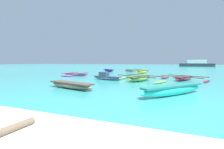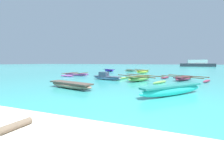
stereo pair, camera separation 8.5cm
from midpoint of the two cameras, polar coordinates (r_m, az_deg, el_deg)
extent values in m
ellipsoid|color=#C657A9|center=(18.31, -13.85, 0.02)|extent=(3.34, 0.66, 0.30)
cube|color=#793C69|center=(18.30, -13.86, 0.36)|extent=(3.08, 0.63, 0.08)
cylinder|color=brown|center=(17.85, -11.96, 0.48)|extent=(0.23, 2.99, 0.07)
cylinder|color=brown|center=(18.76, -15.67, 0.61)|extent=(0.23, 2.99, 0.07)
ellipsoid|color=#C657A9|center=(19.51, -11.17, 0.21)|extent=(1.88, 0.30, 0.20)
ellipsoid|color=#C657A9|center=(17.16, -16.89, -0.50)|extent=(1.88, 0.30, 0.20)
ellipsoid|color=gray|center=(26.39, 8.54, 1.50)|extent=(3.17, 3.00, 0.30)
cube|color=#485B4E|center=(26.38, 8.54, 1.74)|extent=(2.94, 2.78, 0.08)
cylinder|color=brown|center=(26.81, 10.07, 1.89)|extent=(2.21, 2.40, 0.07)
cylinder|color=brown|center=(25.97, 6.97, 1.84)|extent=(2.21, 2.40, 0.07)
ellipsoid|color=gray|center=(27.78, 6.87, 1.56)|extent=(2.15, 2.00, 0.20)
ellipsoid|color=gray|center=(25.03, 10.39, 1.18)|extent=(2.15, 2.00, 0.20)
ellipsoid|color=slate|center=(13.63, -2.01, -1.31)|extent=(2.97, 1.31, 0.33)
cube|color=#414E64|center=(13.62, -2.01, -0.78)|extent=(2.73, 1.23, 0.08)
cube|color=#414E64|center=(13.81, -3.23, 0.22)|extent=(0.92, 0.75, 0.37)
ellipsoid|color=#2EDAC8|center=(7.79, 22.06, -5.56)|extent=(3.01, 3.42, 0.49)
cube|color=teal|center=(7.76, 22.11, -4.06)|extent=(2.79, 3.16, 0.08)
ellipsoid|color=#926F59|center=(9.48, -15.64, -3.96)|extent=(3.60, 1.60, 0.38)
cube|color=brown|center=(9.46, -15.66, -3.06)|extent=(3.32, 1.50, 0.08)
ellipsoid|color=#9B334E|center=(14.64, 25.52, -1.35)|extent=(1.92, 2.82, 0.33)
cube|color=brown|center=(14.63, 25.54, -0.86)|extent=(1.80, 2.61, 0.08)
cylinder|color=brown|center=(15.21, 26.49, -0.47)|extent=(3.20, 1.73, 0.07)
cylinder|color=brown|center=(14.05, 24.54, -0.79)|extent=(3.20, 1.73, 0.07)
ellipsoid|color=#9B334E|center=(15.43, 19.38, -1.12)|extent=(0.91, 1.48, 0.20)
ellipsoid|color=#9B334E|center=(14.06, 32.25, -2.12)|extent=(0.91, 1.48, 0.20)
ellipsoid|color=#88B858|center=(12.82, 10.24, -1.52)|extent=(2.00, 2.83, 0.44)
cube|color=#57723D|center=(12.80, 10.25, -0.72)|extent=(1.87, 2.62, 0.08)
cylinder|color=brown|center=(13.29, 11.88, -0.29)|extent=(3.46, 1.82, 0.07)
cylinder|color=brown|center=(12.32, 8.50, -0.63)|extent=(3.46, 1.82, 0.07)
ellipsoid|color=#88B858|center=(14.09, 4.01, -1.40)|extent=(1.04, 1.77, 0.20)
ellipsoid|color=#88B858|center=(11.77, 17.69, -2.81)|extent=(1.04, 1.77, 0.20)
ellipsoid|color=#4A2AC1|center=(26.28, -1.38, 1.62)|extent=(2.78, 2.48, 0.39)
cube|color=navy|center=(26.27, -1.38, 1.96)|extent=(2.58, 2.30, 0.08)
ellipsoid|color=#D7CF44|center=(21.95, 11.46, 1.06)|extent=(1.80, 2.45, 0.48)
cube|color=olive|center=(21.94, 11.47, 1.58)|extent=(1.68, 2.27, 0.08)
cube|color=#2D333D|center=(64.40, 29.39, 3.17)|extent=(11.58, 2.55, 1.16)
cube|color=white|center=(64.39, 29.44, 4.30)|extent=(6.37, 2.16, 1.39)
camera|label=1|loc=(0.04, -90.15, -0.01)|focal=24.00mm
camera|label=2|loc=(0.04, 89.85, 0.01)|focal=24.00mm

